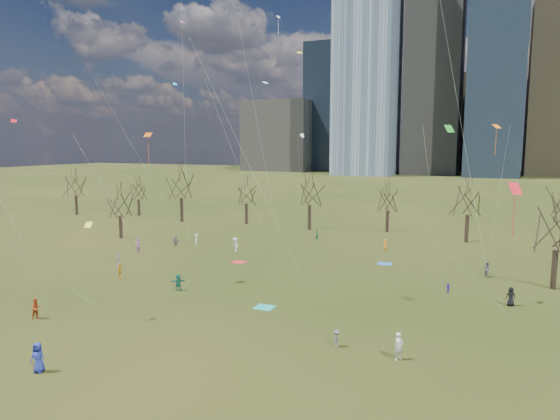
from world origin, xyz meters
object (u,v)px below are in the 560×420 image
at_px(blanket_teal, 264,307).
at_px(person_0, 38,357).
at_px(blanket_navy, 385,264).
at_px(blanket_crimson, 239,262).
at_px(person_4, 120,271).
at_px(person_2, 36,308).
at_px(person_1, 399,346).

xyz_separation_m(blanket_teal, person_0, (-7.43, -16.47, 0.93)).
distance_m(blanket_navy, person_0, 38.66).
distance_m(blanket_crimson, person_4, 13.78).
xyz_separation_m(blanket_navy, person_4, (-23.71, -17.44, 0.79)).
relative_size(blanket_teal, person_4, 1.00).
bearing_deg(blanket_navy, blanket_teal, -107.36).
height_order(blanket_teal, blanket_navy, same).
bearing_deg(person_0, person_2, 127.31).
height_order(blanket_navy, person_1, person_1).
xyz_separation_m(blanket_crimson, person_0, (2.29, -30.05, 0.93)).
bearing_deg(person_0, blanket_teal, 53.08).
height_order(person_0, person_4, person_0).
distance_m(blanket_crimson, person_0, 30.16).
bearing_deg(blanket_crimson, blanket_teal, -54.40).
relative_size(blanket_crimson, person_2, 0.96).
bearing_deg(person_4, blanket_teal, -137.47).
bearing_deg(blanket_crimson, person_1, -41.44).
relative_size(person_1, person_2, 1.08).
xyz_separation_m(blanket_teal, person_2, (-15.47, -9.72, 0.82)).
bearing_deg(person_2, blanket_teal, -35.86).
xyz_separation_m(blanket_teal, blanket_navy, (6.16, 19.71, 0.00)).
xyz_separation_m(blanket_navy, blanket_crimson, (-15.89, -6.12, 0.00)).
bearing_deg(person_2, blanket_crimson, 8.15).
distance_m(person_0, person_2, 10.50).
height_order(blanket_teal, blanket_crimson, same).
bearing_deg(person_4, blanket_crimson, -74.76).
distance_m(blanket_navy, person_4, 29.44).
bearing_deg(blanket_teal, blanket_navy, 72.64).
xyz_separation_m(blanket_navy, person_2, (-21.63, -29.42, 0.82)).
bearing_deg(blanket_crimson, person_4, -124.64).
relative_size(blanket_teal, person_1, 0.88).
distance_m(person_1, person_4, 31.00).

